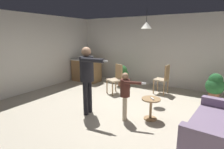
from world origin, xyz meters
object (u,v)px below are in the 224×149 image
person_child (125,91)px  dining_chair_near_wall (163,78)px  couch_floral (220,129)px  spare_remote_on_table (152,99)px  potted_plant_by_wall (122,75)px  dining_chair_by_counter (116,78)px  potted_plant_corner (215,85)px  person_adult (87,73)px  kitchen_counter (86,70)px  side_table_by_couch (151,106)px

person_child → dining_chair_near_wall: bearing=158.9°
couch_floral → spare_remote_on_table: size_ratio=14.38×
couch_floral → dining_chair_near_wall: size_ratio=1.87×
couch_floral → potted_plant_by_wall: size_ratio=2.27×
person_child → dining_chair_by_counter: size_ratio=1.13×
potted_plant_corner → spare_remote_on_table: 2.64m
person_adult → spare_remote_on_table: person_adult is taller
kitchen_counter → dining_chair_near_wall: bearing=0.1°
person_child → dining_chair_near_wall: 2.42m
couch_floral → potted_plant_by_wall: couch_floral is taller
dining_chair_near_wall → potted_plant_corner: bearing=-76.4°
spare_remote_on_table → dining_chair_near_wall: bearing=99.8°
kitchen_counter → dining_chair_near_wall: (3.35, 0.00, 0.07)m
person_adult → side_table_by_couch: bearing=103.1°
couch_floral → dining_chair_near_wall: 3.01m
couch_floral → side_table_by_couch: couch_floral is taller
couch_floral → person_adult: person_adult is taller
side_table_by_couch → dining_chair_near_wall: dining_chair_near_wall is taller
potted_plant_by_wall → spare_remote_on_table: potted_plant_by_wall is taller
side_table_by_couch → person_adult: size_ratio=0.31×
dining_chair_by_counter → side_table_by_couch: bearing=169.5°
potted_plant_corner → couch_floral: bearing=-85.2°
potted_plant_corner → potted_plant_by_wall: potted_plant_corner is taller
dining_chair_by_counter → kitchen_counter: bearing=4.4°
person_adult → person_child: size_ratio=1.49×
couch_floral → person_adult: size_ratio=1.11×
person_child → potted_plant_by_wall: 2.93m
couch_floral → side_table_by_couch: (-1.42, 0.36, -0.00)m
kitchen_counter → potted_plant_corner: size_ratio=1.51×
kitchen_counter → person_child: size_ratio=1.11×
couch_floral → dining_chair_by_counter: same height
person_child → person_adult: bearing=-95.7°
kitchen_counter → side_table_by_couch: 4.22m
person_adult → dining_chair_near_wall: person_adult is taller
kitchen_counter → potted_plant_corner: 4.88m
potted_plant_by_wall → spare_remote_on_table: 3.02m
couch_floral → side_table_by_couch: bearing=80.9°
dining_chair_near_wall → potted_plant_by_wall: dining_chair_near_wall is taller
person_adult → dining_chair_by_counter: 1.88m
potted_plant_corner → potted_plant_by_wall: 3.18m
dining_chair_by_counter → dining_chair_near_wall: (1.38, 0.80, 0.00)m
person_child → potted_plant_by_wall: person_child is taller
person_adult → dining_chair_by_counter: size_ratio=1.69×
person_child → couch_floral: bearing=72.1°
potted_plant_corner → dining_chair_by_counter: bearing=-160.3°
dining_chair_near_wall → person_adult: bearing=160.9°
dining_chair_near_wall → dining_chair_by_counter: bearing=124.7°
side_table_by_couch → person_child: 0.71m
side_table_by_couch → spare_remote_on_table: (0.04, -0.05, 0.21)m
couch_floral → kitchen_counter: couch_floral is taller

